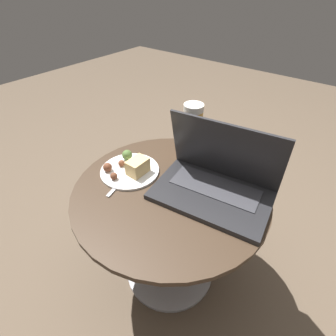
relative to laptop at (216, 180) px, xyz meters
The scene contains 6 objects.
ground_plane 0.57m from the laptop, 145.95° to the right, with size 6.00×6.00×0.00m, color brown.
table 0.23m from the laptop, 145.95° to the right, with size 0.67×0.67×0.49m.
laptop is the anchor object (origin of this frame).
beer_glass 0.20m from the laptop, 149.25° to the left, with size 0.07×0.07×0.24m.
snack_plate 0.32m from the laptop, 161.91° to the right, with size 0.22×0.22×0.06m.
fork 0.32m from the laptop, 154.70° to the right, with size 0.06×0.19×0.01m.
Camera 1 is at (0.41, -0.53, 1.10)m, focal length 28.00 mm.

